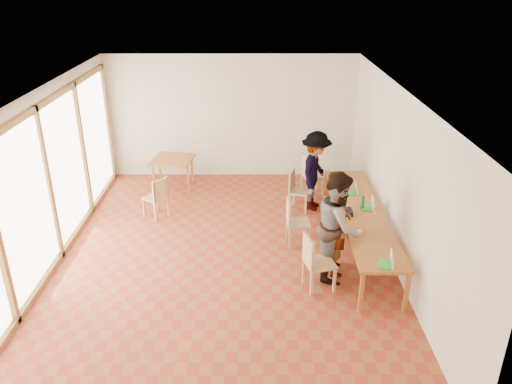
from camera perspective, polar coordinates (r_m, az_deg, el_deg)
ground at (r=9.15m, az=-3.69°, el=-7.42°), size 8.00×8.00×0.00m
wall_back at (r=12.24m, az=-2.82°, el=8.55°), size 6.00×0.10×3.00m
wall_front at (r=5.04m, az=-6.79°, el=-16.69°), size 6.00×0.10×3.00m
wall_right at (r=8.79m, az=15.96°, el=1.25°), size 0.10×8.00×3.00m
window_wall at (r=9.15m, az=-22.79°, el=1.15°), size 0.10×8.00×3.00m
ceiling at (r=8.00m, az=-4.27°, el=11.35°), size 6.00×8.00×0.04m
communal_table at (r=9.30m, az=11.89°, el=-2.44°), size 0.80×4.00×0.75m
side_table at (r=11.82m, az=-9.50°, el=3.42°), size 0.90×0.90×0.75m
chair_near at (r=8.06m, az=6.64°, el=-7.38°), size 0.54×0.54×0.51m
chair_mid at (r=9.34m, az=4.30°, el=-2.87°), size 0.45×0.45×0.48m
chair_far at (r=10.71m, az=4.57°, el=0.74°), size 0.52×0.52×0.47m
chair_empty at (r=11.43m, az=6.07°, el=2.45°), size 0.54×0.54×0.51m
chair_spare at (r=10.48m, az=-11.12°, el=-0.19°), size 0.58×0.58×0.48m
person_near at (r=8.41m, az=9.27°, el=-3.51°), size 0.45×0.68×1.85m
person_mid at (r=8.33m, az=9.37°, el=-3.81°), size 0.85×1.01×1.85m
person_far at (r=10.65m, az=6.81°, el=2.38°), size 0.98×1.27×1.73m
laptop_near at (r=7.72m, az=14.89°, el=-7.71°), size 0.30×0.32×0.23m
laptop_mid at (r=9.39m, az=12.90°, el=-1.53°), size 0.30×0.32×0.23m
laptop_far at (r=9.98m, az=11.15°, el=0.16°), size 0.22×0.25×0.19m
yellow_mug at (r=9.94m, az=9.72°, el=0.18°), size 0.15×0.15×0.11m
green_bottle at (r=9.31m, az=12.08°, el=-1.13°), size 0.07×0.07×0.28m
clear_glass at (r=10.60m, az=9.03°, el=1.72°), size 0.07×0.07×0.09m
condiment_cup at (r=8.50m, az=11.71°, el=-4.48°), size 0.08×0.08×0.06m
pink_phone at (r=9.26m, az=13.46°, el=-2.33°), size 0.05×0.10×0.01m
black_pouch at (r=9.11m, az=10.42°, el=-2.25°), size 0.16×0.26×0.09m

